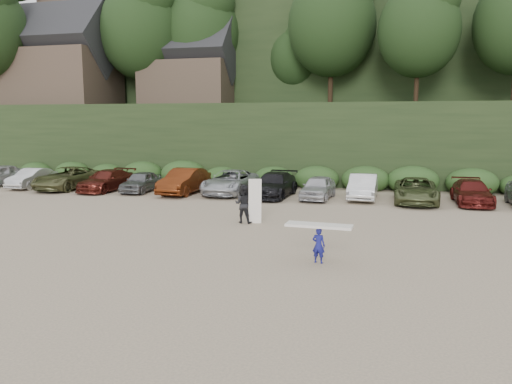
# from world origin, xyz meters

# --- Properties ---
(ground) EXTENTS (120.00, 120.00, 0.00)m
(ground) POSITION_xyz_m (0.00, 0.00, 0.00)
(ground) COLOR tan
(ground) RESTS_ON ground
(hillside_backdrop) EXTENTS (90.00, 41.50, 28.00)m
(hillside_backdrop) POSITION_xyz_m (-0.26, 35.93, 11.22)
(hillside_backdrop) COLOR black
(hillside_backdrop) RESTS_ON ground
(parked_cars) EXTENTS (39.62, 6.26, 1.64)m
(parked_cars) POSITION_xyz_m (-2.28, 9.88, 0.75)
(parked_cars) COLOR #B4B4B9
(parked_cars) RESTS_ON ground
(child_surfer) EXTENTS (2.26, 0.76, 1.34)m
(child_surfer) POSITION_xyz_m (3.69, -3.94, 0.91)
(child_surfer) COLOR navy
(child_surfer) RESTS_ON ground
(adult_surfer) EXTENTS (1.34, 0.74, 2.11)m
(adult_surfer) POSITION_xyz_m (-0.50, 1.77, 0.91)
(adult_surfer) COLOR black
(adult_surfer) RESTS_ON ground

